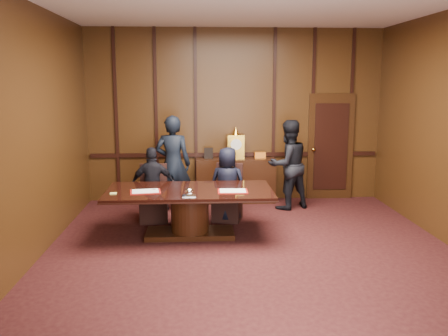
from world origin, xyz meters
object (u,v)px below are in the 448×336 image
at_px(signatory_left, 153,185).
at_px(witness_right, 288,165).
at_px(conference_table, 190,205).
at_px(witness_left, 173,164).
at_px(sideboard, 236,178).
at_px(signatory_right, 228,184).

bearing_deg(signatory_left, witness_right, -166.71).
distance_m(conference_table, witness_right, 2.48).
height_order(witness_left, witness_right, witness_left).
height_order(conference_table, witness_right, witness_right).
relative_size(sideboard, signatory_left, 1.21).
bearing_deg(conference_table, signatory_right, 50.91).
height_order(conference_table, signatory_left, signatory_left).
distance_m(sideboard, signatory_left, 2.07).
relative_size(sideboard, signatory_right, 1.21).
bearing_deg(witness_left, signatory_left, 74.05).
bearing_deg(witness_left, conference_table, 110.84).
height_order(sideboard, signatory_right, sideboard).
distance_m(signatory_right, witness_left, 1.23).
bearing_deg(witness_left, witness_right, -169.33).
distance_m(signatory_left, signatory_right, 1.30).
bearing_deg(signatory_right, witness_right, -131.25).
bearing_deg(signatory_right, witness_left, -19.83).
bearing_deg(sideboard, conference_table, -112.64).
bearing_deg(witness_right, signatory_right, 10.46).
bearing_deg(conference_table, signatory_left, 129.09).
relative_size(conference_table, signatory_right, 1.98).
bearing_deg(witness_right, signatory_left, -5.15).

